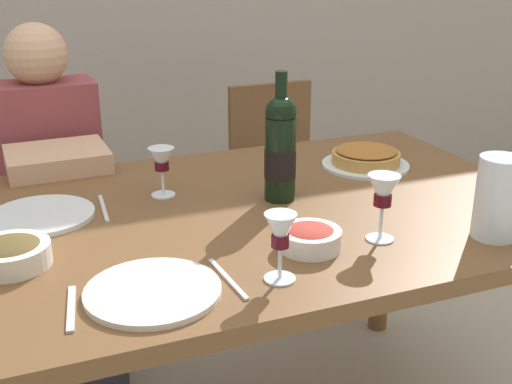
# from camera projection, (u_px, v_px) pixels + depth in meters

# --- Properties ---
(dining_table) EXTENTS (1.50, 1.00, 0.76)m
(dining_table) POSITION_uv_depth(u_px,v_px,m) (258.00, 240.00, 1.64)
(dining_table) COLOR brown
(dining_table) RESTS_ON ground
(wine_bottle) EXTENTS (0.08, 0.08, 0.33)m
(wine_bottle) POSITION_uv_depth(u_px,v_px,m) (280.00, 148.00, 1.62)
(wine_bottle) COLOR black
(wine_bottle) RESTS_ON dining_table
(water_pitcher) EXTENTS (0.15, 0.10, 0.19)m
(water_pitcher) POSITION_uv_depth(u_px,v_px,m) (498.00, 202.00, 1.42)
(water_pitcher) COLOR silver
(water_pitcher) RESTS_ON dining_table
(baked_tart) EXTENTS (0.26, 0.26, 0.06)m
(baked_tart) POSITION_uv_depth(u_px,v_px,m) (366.00, 158.00, 1.91)
(baked_tart) COLOR silver
(baked_tart) RESTS_ON dining_table
(salad_bowl) EXTENTS (0.14, 0.14, 0.05)m
(salad_bowl) POSITION_uv_depth(u_px,v_px,m) (310.00, 237.00, 1.38)
(salad_bowl) COLOR white
(salad_bowl) RESTS_ON dining_table
(olive_bowl) EXTENTS (0.16, 0.16, 0.06)m
(olive_bowl) POSITION_uv_depth(u_px,v_px,m) (10.00, 253.00, 1.30)
(olive_bowl) COLOR silver
(olive_bowl) RESTS_ON dining_table
(wine_glass_left_diner) EXTENTS (0.07, 0.07, 0.13)m
(wine_glass_left_diner) POSITION_uv_depth(u_px,v_px,m) (162.00, 162.00, 1.66)
(wine_glass_left_diner) COLOR silver
(wine_glass_left_diner) RESTS_ON dining_table
(wine_glass_right_diner) EXTENTS (0.07, 0.07, 0.15)m
(wine_glass_right_diner) POSITION_uv_depth(u_px,v_px,m) (383.00, 194.00, 1.39)
(wine_glass_right_diner) COLOR silver
(wine_glass_right_diner) RESTS_ON dining_table
(wine_glass_centre) EXTENTS (0.06, 0.06, 0.14)m
(wine_glass_centre) POSITION_uv_depth(u_px,v_px,m) (280.00, 235.00, 1.22)
(wine_glass_centre) COLOR silver
(wine_glass_centre) RESTS_ON dining_table
(dinner_plate_left_setting) EXTENTS (0.26, 0.26, 0.01)m
(dinner_plate_left_setting) POSITION_uv_depth(u_px,v_px,m) (153.00, 291.00, 1.20)
(dinner_plate_left_setting) COLOR silver
(dinner_plate_left_setting) RESTS_ON dining_table
(dinner_plate_right_setting) EXTENTS (0.26, 0.26, 0.01)m
(dinner_plate_right_setting) POSITION_uv_depth(u_px,v_px,m) (41.00, 215.00, 1.55)
(dinner_plate_right_setting) COLOR silver
(dinner_plate_right_setting) RESTS_ON dining_table
(fork_left_setting) EXTENTS (0.04, 0.16, 0.00)m
(fork_left_setting) POSITION_uv_depth(u_px,v_px,m) (71.00, 308.00, 1.15)
(fork_left_setting) COLOR silver
(fork_left_setting) RESTS_ON dining_table
(knife_left_setting) EXTENTS (0.02, 0.18, 0.00)m
(knife_left_setting) POSITION_uv_depth(u_px,v_px,m) (228.00, 279.00, 1.25)
(knife_left_setting) COLOR silver
(knife_left_setting) RESTS_ON dining_table
(knife_right_setting) EXTENTS (0.02, 0.18, 0.00)m
(knife_right_setting) POSITION_uv_depth(u_px,v_px,m) (104.00, 208.00, 1.60)
(knife_right_setting) COLOR silver
(knife_right_setting) RESTS_ON dining_table
(chair_left) EXTENTS (0.42, 0.42, 0.87)m
(chair_left) POSITION_uv_depth(u_px,v_px,m) (51.00, 205.00, 2.34)
(chair_left) COLOR brown
(chair_left) RESTS_ON ground
(diner_left) EXTENTS (0.35, 0.51, 1.16)m
(diner_left) POSITION_uv_depth(u_px,v_px,m) (56.00, 195.00, 2.09)
(diner_left) COLOR #8E3D42
(diner_left) RESTS_ON ground
(chair_right) EXTENTS (0.42, 0.42, 0.87)m
(chair_right) POSITION_uv_depth(u_px,v_px,m) (281.00, 179.00, 2.61)
(chair_right) COLOR brown
(chair_right) RESTS_ON ground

